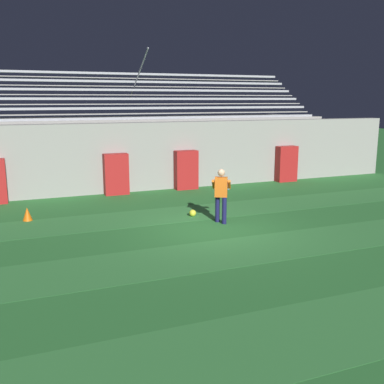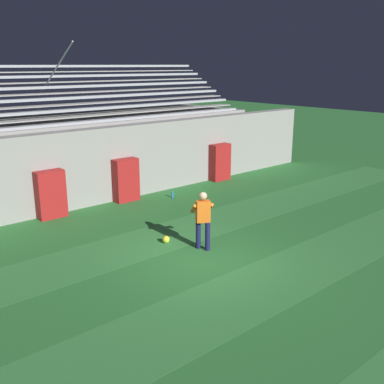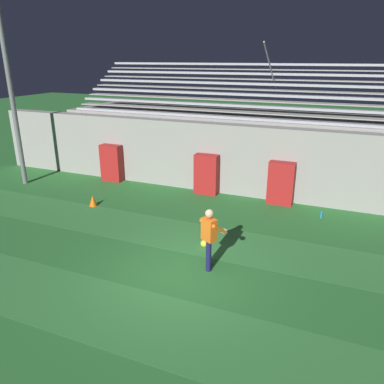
# 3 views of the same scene
# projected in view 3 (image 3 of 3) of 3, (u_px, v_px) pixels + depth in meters

# --- Properties ---
(ground_plane) EXTENTS (80.00, 80.00, 0.00)m
(ground_plane) POSITION_uv_depth(u_px,v_px,m) (180.00, 274.00, 9.64)
(ground_plane) COLOR #2D7533
(turf_stripe_mid) EXTENTS (28.00, 2.02, 0.01)m
(turf_stripe_mid) POSITION_uv_depth(u_px,v_px,m) (142.00, 321.00, 7.93)
(turf_stripe_mid) COLOR #38843D
(turf_stripe_mid) RESTS_ON ground
(turf_stripe_far) EXTENTS (28.00, 2.02, 0.01)m
(turf_stripe_far) POSITION_uv_depth(u_px,v_px,m) (208.00, 240.00, 11.43)
(turf_stripe_far) COLOR #38843D
(turf_stripe_far) RESTS_ON ground
(back_wall) EXTENTS (24.00, 0.60, 2.80)m
(back_wall) POSITION_uv_depth(u_px,v_px,m) (247.00, 161.00, 14.81)
(back_wall) COLOR #999691
(back_wall) RESTS_ON ground
(padding_pillar_gate_left) EXTENTS (0.96, 0.44, 1.63)m
(padding_pillar_gate_left) POSITION_uv_depth(u_px,v_px,m) (206.00, 174.00, 15.07)
(padding_pillar_gate_left) COLOR #B21E1E
(padding_pillar_gate_left) RESTS_ON ground
(padding_pillar_gate_right) EXTENTS (0.96, 0.44, 1.63)m
(padding_pillar_gate_right) POSITION_uv_depth(u_px,v_px,m) (281.00, 183.00, 14.00)
(padding_pillar_gate_right) COLOR #B21E1E
(padding_pillar_gate_right) RESTS_ON ground
(padding_pillar_far_left) EXTENTS (0.96, 0.44, 1.63)m
(padding_pillar_far_left) POSITION_uv_depth(u_px,v_px,m) (112.00, 163.00, 16.68)
(padding_pillar_far_left) COLOR #B21E1E
(padding_pillar_far_left) RESTS_ON ground
(bleacher_stand) EXTENTS (18.00, 4.75, 5.83)m
(bleacher_stand) POSITION_uv_depth(u_px,v_px,m) (262.00, 144.00, 17.12)
(bleacher_stand) COLOR #999691
(bleacher_stand) RESTS_ON ground
(floodlight_pole) EXTENTS (0.90, 0.36, 8.28)m
(floodlight_pole) POSITION_uv_depth(u_px,v_px,m) (6.00, 59.00, 14.81)
(floodlight_pole) COLOR slate
(floodlight_pole) RESTS_ON ground
(goalkeeper) EXTENTS (0.73, 0.70, 1.67)m
(goalkeeper) POSITION_uv_depth(u_px,v_px,m) (209.00, 235.00, 9.63)
(goalkeeper) COLOR #19194C
(goalkeeper) RESTS_ON ground
(soccer_ball) EXTENTS (0.22, 0.22, 0.22)m
(soccer_ball) POSITION_uv_depth(u_px,v_px,m) (204.00, 243.00, 11.00)
(soccer_ball) COLOR yellow
(soccer_ball) RESTS_ON ground
(traffic_cone) EXTENTS (0.30, 0.30, 0.42)m
(traffic_cone) POSITION_uv_depth(u_px,v_px,m) (93.00, 201.00, 13.99)
(traffic_cone) COLOR orange
(traffic_cone) RESTS_ON ground
(water_bottle) EXTENTS (0.07, 0.07, 0.24)m
(water_bottle) POSITION_uv_depth(u_px,v_px,m) (321.00, 215.00, 12.97)
(water_bottle) COLOR #1E8CD8
(water_bottle) RESTS_ON ground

